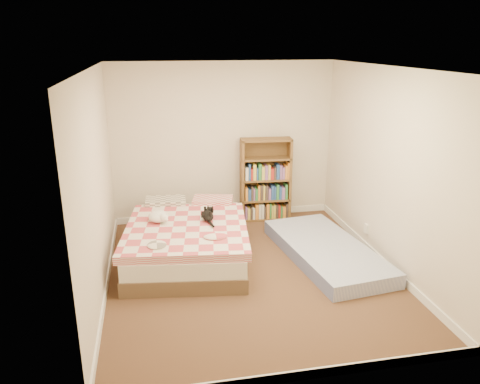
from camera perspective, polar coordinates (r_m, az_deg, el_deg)
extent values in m
cube|color=#4E3421|center=(5.98, 1.25, -9.81)|extent=(3.50, 4.00, 0.01)
cube|color=white|center=(5.29, 1.43, 14.88)|extent=(3.50, 4.00, 0.01)
cube|color=beige|center=(7.41, -1.99, 6.02)|extent=(3.50, 0.01, 2.50)
cube|color=beige|center=(3.70, 8.02, -6.80)|extent=(3.50, 0.01, 2.50)
cube|color=beige|center=(5.42, -17.06, 0.70)|extent=(0.01, 4.00, 2.50)
cube|color=beige|center=(6.11, 17.60, 2.57)|extent=(0.01, 4.00, 2.50)
cube|color=white|center=(7.74, -1.88, -2.71)|extent=(3.50, 0.02, 0.10)
cube|color=white|center=(4.34, 7.24, -21.27)|extent=(3.50, 0.02, 0.10)
cube|color=white|center=(5.87, -15.88, -10.54)|extent=(0.02, 4.00, 0.10)
cube|color=white|center=(6.51, 16.52, -7.65)|extent=(0.02, 4.00, 0.10)
cube|color=white|center=(6.74, 15.14, -4.33)|extent=(0.03, 0.09, 0.13)
cube|color=brown|center=(6.39, -6.36, -7.06)|extent=(1.74, 2.28, 0.19)
cube|color=silver|center=(6.30, -6.42, -5.41)|extent=(1.70, 2.24, 0.21)
cube|color=#C54951|center=(6.24, -6.47, -4.08)|extent=(1.76, 1.92, 0.11)
cube|color=slate|center=(6.96, -9.89, -1.60)|extent=(0.62, 0.44, 0.16)
cube|color=#C54951|center=(7.00, -4.20, -1.26)|extent=(0.62, 0.44, 0.16)
cube|color=brown|center=(7.40, 0.29, 1.36)|extent=(0.06, 0.27, 1.33)
cube|color=brown|center=(7.58, 5.93, 1.67)|extent=(0.06, 0.27, 1.33)
cube|color=brown|center=(7.60, 2.92, 1.78)|extent=(0.80, 0.07, 1.33)
cube|color=brown|center=(7.69, 3.06, -3.11)|extent=(0.81, 0.31, 0.03)
cube|color=brown|center=(7.48, 3.14, 1.58)|extent=(0.81, 0.31, 0.03)
cube|color=brown|center=(7.33, 3.23, 6.37)|extent=(0.81, 0.31, 0.03)
cube|color=#6A77B1|center=(6.43, 10.45, -7.07)|extent=(1.21, 2.22, 0.19)
ellipsoid|color=black|center=(6.26, -3.96, -2.89)|extent=(0.24, 0.36, 0.11)
sphere|color=black|center=(6.42, -4.17, -2.24)|extent=(0.13, 0.13, 0.10)
cone|color=black|center=(6.43, -4.47, -1.81)|extent=(0.04, 0.04, 0.04)
cone|color=black|center=(6.44, -3.94, -1.77)|extent=(0.04, 0.04, 0.04)
cylinder|color=black|center=(6.07, -2.88, -3.83)|extent=(0.08, 0.19, 0.04)
ellipsoid|color=white|center=(6.27, -9.90, -2.95)|extent=(0.31, 0.34, 0.14)
sphere|color=white|center=(6.18, -9.13, -3.06)|extent=(0.13, 0.13, 0.11)
sphere|color=white|center=(6.15, -8.73, -3.28)|extent=(0.06, 0.06, 0.05)
sphere|color=white|center=(6.32, -10.97, -2.98)|extent=(0.07, 0.07, 0.06)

